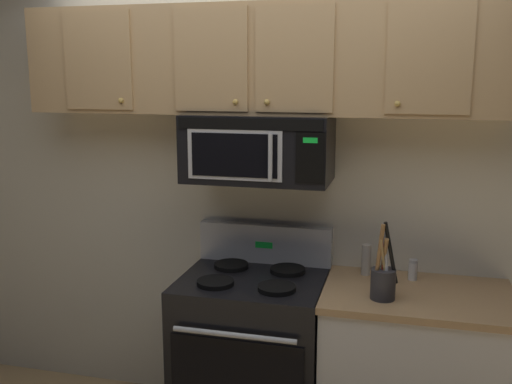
{
  "coord_description": "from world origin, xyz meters",
  "views": [
    {
      "loc": [
        0.74,
        -2.4,
        1.95
      ],
      "look_at": [
        0.0,
        0.49,
        1.35
      ],
      "focal_mm": 40.83,
      "sensor_mm": 36.0,
      "label": 1
    }
  ],
  "objects_px": {
    "stove_range": "(253,354)",
    "pepper_mill": "(366,260)",
    "over_range_microwave": "(258,148)",
    "salt_shaker": "(413,270)",
    "utensil_crock_charcoal": "(383,278)"
  },
  "relations": [
    {
      "from": "over_range_microwave",
      "to": "utensil_crock_charcoal",
      "type": "bearing_deg",
      "value": -19.89
    },
    {
      "from": "salt_shaker",
      "to": "pepper_mill",
      "type": "distance_m",
      "value": 0.25
    },
    {
      "from": "over_range_microwave",
      "to": "pepper_mill",
      "type": "height_order",
      "value": "over_range_microwave"
    },
    {
      "from": "utensil_crock_charcoal",
      "to": "salt_shaker",
      "type": "bearing_deg",
      "value": 65.42
    },
    {
      "from": "stove_range",
      "to": "pepper_mill",
      "type": "xyz_separation_m",
      "value": [
        0.57,
        0.2,
        0.52
      ]
    },
    {
      "from": "over_range_microwave",
      "to": "salt_shaker",
      "type": "height_order",
      "value": "over_range_microwave"
    },
    {
      "from": "over_range_microwave",
      "to": "utensil_crock_charcoal",
      "type": "distance_m",
      "value": 0.92
    },
    {
      "from": "stove_range",
      "to": "over_range_microwave",
      "type": "xyz_separation_m",
      "value": [
        -0.0,
        0.12,
        1.11
      ]
    },
    {
      "from": "over_range_microwave",
      "to": "pepper_mill",
      "type": "relative_size",
      "value": 4.53
    },
    {
      "from": "over_range_microwave",
      "to": "utensil_crock_charcoal",
      "type": "xyz_separation_m",
      "value": [
        0.67,
        -0.24,
        -0.57
      ]
    },
    {
      "from": "stove_range",
      "to": "pepper_mill",
      "type": "height_order",
      "value": "stove_range"
    },
    {
      "from": "salt_shaker",
      "to": "pepper_mill",
      "type": "height_order",
      "value": "pepper_mill"
    },
    {
      "from": "utensil_crock_charcoal",
      "to": "salt_shaker",
      "type": "height_order",
      "value": "utensil_crock_charcoal"
    },
    {
      "from": "stove_range",
      "to": "utensil_crock_charcoal",
      "type": "distance_m",
      "value": 0.87
    },
    {
      "from": "stove_range",
      "to": "over_range_microwave",
      "type": "relative_size",
      "value": 1.47
    }
  ]
}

